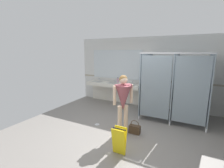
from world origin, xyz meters
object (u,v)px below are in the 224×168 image
at_px(soap_dispenser, 118,80).
at_px(paper_cup, 120,82).
at_px(person_standing, 123,98).
at_px(handbag, 135,129).
at_px(wet_floor_sign, 119,141).

xyz_separation_m(soap_dispenser, paper_cup, (0.18, -0.20, -0.04)).
distance_m(person_standing, handbag, 0.90).
relative_size(soap_dispenser, paper_cup, 2.01).
distance_m(person_standing, wet_floor_sign, 1.10).
relative_size(paper_cup, wet_floor_sign, 0.19).
height_order(person_standing, wet_floor_sign, person_standing).
bearing_deg(handbag, person_standing, -155.25).
relative_size(handbag, wet_floor_sign, 0.64).
bearing_deg(wet_floor_sign, soap_dispenser, 115.70).
bearing_deg(paper_cup, wet_floor_sign, -65.74).
height_order(handbag, soap_dispenser, soap_dispenser).
distance_m(soap_dispenser, wet_floor_sign, 3.58).
bearing_deg(soap_dispenser, paper_cup, -46.61).
bearing_deg(handbag, wet_floor_sign, -90.32).
xyz_separation_m(person_standing, handbag, (0.28, 0.13, -0.85)).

